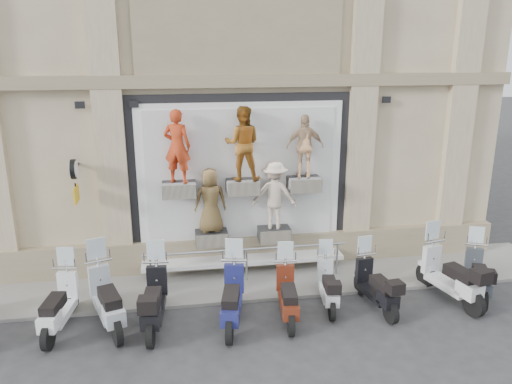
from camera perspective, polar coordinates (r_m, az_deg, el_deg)
ground at (r=10.82m, az=0.51°, el=-15.06°), size 90.00×90.00×0.00m
sidewalk at (r=12.62m, az=-1.14°, el=-10.02°), size 16.00×2.20×0.08m
building at (r=16.19m, az=-3.87°, el=17.53°), size 14.00×8.60×12.00m
shop_vitrine at (r=12.39m, az=-1.34°, el=1.23°), size 5.60×0.89×4.30m
guard_rail at (r=12.35m, az=-1.08°, el=-8.45°), size 5.06×0.10×0.93m
clock_sign_bracket at (r=12.13m, az=-20.04°, el=1.81°), size 0.10×0.80×1.02m
scooter_b at (r=11.07m, az=-21.70°, el=-10.89°), size 0.83×2.00×1.57m
scooter_c at (r=10.84m, az=-16.79°, el=-10.54°), size 1.28×2.21×1.73m
scooter_d at (r=10.61m, az=-11.64°, el=-10.94°), size 0.77×2.10×1.67m
scooter_e at (r=10.52m, az=-2.76°, el=-10.88°), size 0.98×2.12×1.66m
scooter_f at (r=10.76m, az=3.66°, el=-10.65°), size 0.76×1.92×1.52m
scooter_g at (r=11.36m, az=8.29°, el=-9.65°), size 0.75×1.76×1.38m
scooter_h at (r=11.45m, az=13.60°, el=-9.45°), size 0.76×1.89×1.49m
scooter_i at (r=12.23m, az=21.40°, el=-7.88°), size 1.06×2.19×1.71m
scooter_j at (r=12.70m, az=24.14°, el=-7.77°), size 1.18×1.94×1.52m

